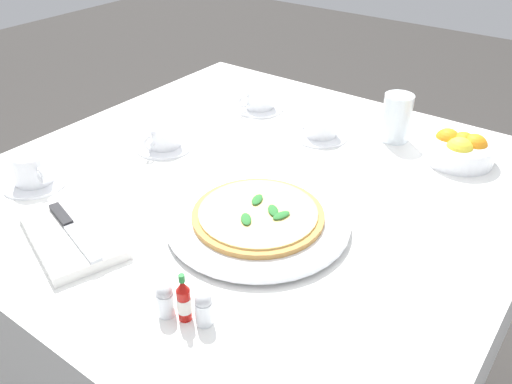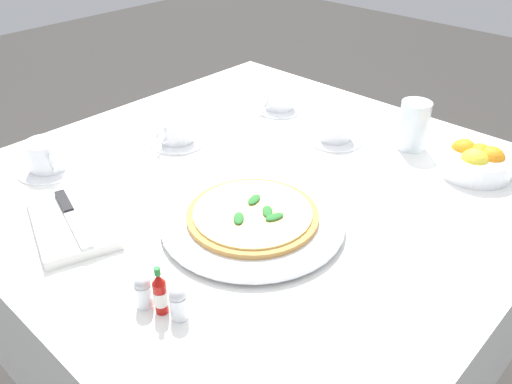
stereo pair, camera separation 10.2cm
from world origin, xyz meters
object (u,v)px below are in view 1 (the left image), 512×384
Objects in this scene: pizza at (258,214)px; coffee_cup_left_edge at (32,170)px; pizza_plate at (258,221)px; dinner_knife at (72,229)px; coffee_cup_far_left at (259,100)px; hot_sauce_bottle at (184,301)px; pepper_shaker at (165,301)px; napkin_folded at (73,234)px; salt_shaker at (204,310)px; coffee_cup_center_back at (320,126)px; water_glass_near_right at (396,121)px; coffee_cup_near_left at (163,137)px; citrus_bowl at (460,149)px.

coffee_cup_left_edge reaches higher than pizza.
dinner_knife reaches higher than pizza_plate.
hot_sauce_bottle reaches higher than coffee_cup_far_left.
pepper_shaker is (0.02, -0.26, 0.01)m from pizza_plate.
pizza is 0.33m from dinner_knife.
napkin_folded is 4.46× the size of salt_shaker.
napkin_folded is 0.26m from pepper_shaker.
water_glass_near_right reaches higher than coffee_cup_center_back.
coffee_cup_near_left is 0.36m from dinner_knife.
pizza_plate is at bearing 62.78° from napkin_folded.
napkin_folded is (0.12, -0.34, -0.02)m from coffee_cup_near_left.
coffee_cup_center_back and coffee_cup_near_left have the same top height.
hot_sauce_bottle is at bearing 15.07° from napkin_folded.
hot_sauce_bottle is (0.36, -0.67, 0.01)m from coffee_cup_far_left.
dinner_knife is 3.42× the size of salt_shaker.
salt_shaker reaches higher than dinner_knife.
pizza is 0.52m from coffee_cup_far_left.
coffee_cup_center_back is 0.65m from pepper_shaker.
pizza_plate is at bearing 108.05° from salt_shaker.
dinner_knife is 0.29m from hot_sauce_bottle.
coffee_cup_left_edge is 2.34× the size of salt_shaker.
coffee_cup_far_left is at bearing 117.92° from hot_sauce_bottle.
coffee_cup_near_left is (-0.26, -0.26, -0.00)m from coffee_cup_center_back.
pizza_plate is 0.33m from dinner_knife.
pizza is 1.24× the size of dinner_knife.
water_glass_near_right is (0.05, 0.47, 0.02)m from pizza.
pepper_shaker is at bearing -64.31° from coffee_cup_far_left.
coffee_cup_near_left is at bearing -139.33° from water_glass_near_right.
dinner_knife is 0.31m from salt_shaker.
pizza is 0.48m from coffee_cup_left_edge.
hot_sauce_bottle is at bearing 11.85° from dinner_knife.
coffee_cup_center_back is 2.34× the size of pepper_shaker.
pepper_shaker is (0.48, -0.10, -0.01)m from coffee_cup_left_edge.
napkin_folded is at bearing 177.75° from salt_shaker.
coffee_cup_center_back is 0.62m from dinner_knife.
water_glass_near_right is 1.98× the size of salt_shaker.
coffee_cup_far_left is at bearing 112.43° from dinner_knife.
coffee_cup_far_left is at bearing 75.64° from coffee_cup_left_edge.
citrus_bowl is at bearing 42.56° from coffee_cup_left_edge.
dinner_knife is at bearing 3.34° from napkin_folded.
water_glass_near_right is 0.75m from napkin_folded.
citrus_bowl is at bearing 3.74° from coffee_cup_far_left.
napkin_folded is (0.22, -0.07, -0.02)m from coffee_cup_left_edge.
coffee_cup_far_left is at bearing -176.26° from citrus_bowl.
hot_sauce_bottle is at bearing -62.08° from coffee_cup_far_left.
pizza is at bearing 18.62° from coffee_cup_left_edge.
coffee_cup_near_left reaches higher than pizza_plate.
pizza is at bearing -54.14° from coffee_cup_far_left.
pepper_shaker is (0.02, -0.26, 0.00)m from pizza.
pizza is 4.24× the size of pepper_shaker.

